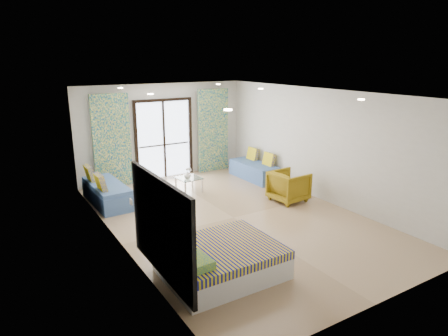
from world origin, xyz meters
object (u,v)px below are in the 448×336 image
bed (220,260)px  armchair (289,185)px  coffee_table (189,179)px  daybed_left (106,192)px  daybed_right (254,170)px

bed → armchair: size_ratio=2.21×
bed → armchair: bearing=33.2°
coffee_table → armchair: bearing=-46.8°
bed → daybed_left: size_ratio=0.99×
armchair → bed: bearing=119.4°
bed → coffee_table: coffee_table is taller
daybed_left → daybed_right: 4.23m
bed → daybed_left: bearing=98.6°
daybed_left → coffee_table: daybed_left is taller
daybed_left → daybed_right: bearing=-4.4°
daybed_left → bed: bearing=-83.4°
daybed_left → coffee_table: bearing=-8.8°
bed → armchair: (3.21, 2.10, 0.15)m
daybed_right → armchair: (-0.38, -1.96, 0.15)m
daybed_right → coffee_table: daybed_right is taller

